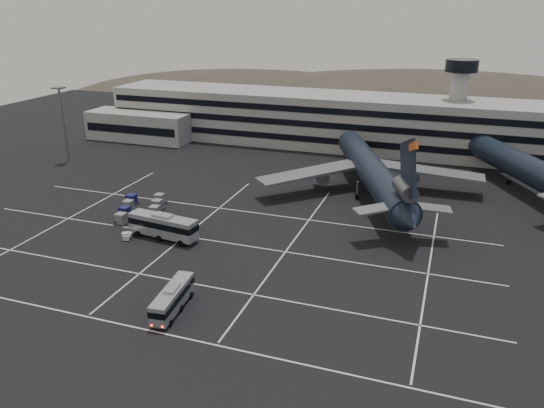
{
  "coord_description": "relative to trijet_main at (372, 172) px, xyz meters",
  "views": [
    {
      "loc": [
        35.14,
        -68.5,
        37.34
      ],
      "look_at": [
        7.23,
        11.14,
        5.0
      ],
      "focal_mm": 35.0,
      "sensor_mm": 36.0,
      "label": 1
    }
  ],
  "objects": [
    {
      "name": "lightpole_left",
      "position": [
        -75.55,
        0.61,
        6.57
      ],
      "size": [
        2.4,
        2.4,
        18.28
      ],
      "color": "slate",
      "rests_on": "ground"
    },
    {
      "name": "tug_b",
      "position": [
        -32.79,
        -30.88,
        -4.68
      ],
      "size": [
        2.18,
        2.31,
        1.29
      ],
      "rotation": [
        0.0,
        0.0,
        0.66
      ],
      "color": "beige",
      "rests_on": "ground"
    },
    {
      "name": "trijet_far",
      "position": [
        27.55,
        16.56,
        0.18
      ],
      "size": [
        33.43,
        53.48,
        18.08
      ],
      "rotation": [
        0.0,
        0.0,
        0.48
      ],
      "color": "black",
      "rests_on": "ground"
    },
    {
      "name": "tug_a",
      "position": [
        -35.03,
        -34.52,
        -4.66
      ],
      "size": [
        1.75,
        2.3,
        1.32
      ],
      "rotation": [
        0.0,
        0.0,
        0.28
      ],
      "color": "beige",
      "rests_on": "ground"
    },
    {
      "name": "terminal",
      "position": [
        -23.5,
        36.76,
        1.68
      ],
      "size": [
        125.0,
        26.0,
        24.0
      ],
      "color": "gray",
      "rests_on": "ground"
    },
    {
      "name": "lane_markings",
      "position": [
        -19.6,
        -33.66,
        -5.24
      ],
      "size": [
        90.0,
        55.62,
        0.01
      ],
      "color": "silver",
      "rests_on": "ground"
    },
    {
      "name": "bus_near",
      "position": [
        -16.95,
        -51.43,
        -3.36
      ],
      "size": [
        3.29,
        9.97,
        3.45
      ],
      "rotation": [
        0.0,
        0.0,
        0.11
      ],
      "color": "gray",
      "rests_on": "ground"
    },
    {
      "name": "bus_far",
      "position": [
        -29.44,
        -32.21,
        -2.86
      ],
      "size": [
        12.63,
        4.26,
        4.38
      ],
      "rotation": [
        0.0,
        0.0,
        1.46
      ],
      "color": "gray",
      "rests_on": "ground"
    },
    {
      "name": "trijet_main",
      "position": [
        0.0,
        0.0,
        0.0
      ],
      "size": [
        43.97,
        55.21,
        18.08
      ],
      "rotation": [
        0.0,
        0.0,
        0.39
      ],
      "color": "black",
      "rests_on": "ground"
    },
    {
      "name": "ground",
      "position": [
        -20.55,
        -34.39,
        -5.25
      ],
      "size": [
        260.0,
        260.0,
        0.0
      ],
      "primitive_type": "plane",
      "color": "black",
      "rests_on": "ground"
    },
    {
      "name": "hills",
      "position": [
        -2.56,
        135.61,
        -17.32
      ],
      "size": [
        352.0,
        180.0,
        44.0
      ],
      "color": "#38332B",
      "rests_on": "ground"
    },
    {
      "name": "uld_cluster",
      "position": [
        -39.17,
        -23.69,
        -4.26
      ],
      "size": [
        11.69,
        14.23,
        2.03
      ],
      "rotation": [
        0.0,
        0.0,
        0.39
      ],
      "color": "#2D2D30",
      "rests_on": "ground"
    }
  ]
}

